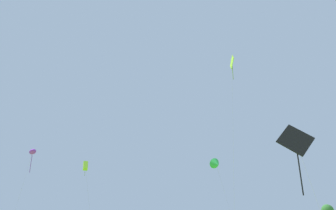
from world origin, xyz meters
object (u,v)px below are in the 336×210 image
Objects in this scene: kite_lime_diamond at (232,65)px; kite_green_delta at (216,164)px; kite_purple_parafoil at (33,152)px; kite_black_diamond at (296,142)px; kite_lime_box at (85,166)px.

kite_green_delta is at bearing 99.75° from kite_lime_diamond.
kite_black_diamond is at bearing -43.39° from kite_purple_parafoil.
kite_lime_box is 27.74m from kite_lime_diamond.
kite_lime_box reaches higher than kite_black_diamond.
kite_black_diamond is (24.56, -25.14, -2.41)m from kite_lime_box.
kite_lime_diamond is at bearing -80.25° from kite_green_delta.
kite_lime_diamond is 16.15m from kite_green_delta.
kite_green_delta is at bearing -18.66° from kite_purple_parafoil.
kite_black_diamond is (39.87, -37.69, -7.46)m from kite_purple_parafoil.
kite_green_delta reaches higher than kite_black_diamond.
kite_lime_box is 35.23m from kite_black_diamond.
kite_green_delta is (36.19, -12.22, -4.91)m from kite_purple_parafoil.
kite_purple_parafoil is at bearing 136.61° from kite_black_diamond.
kite_black_diamond is 20.91m from kite_lime_diamond.
kite_purple_parafoil is 38.52m from kite_green_delta.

